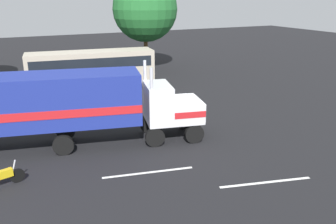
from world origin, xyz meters
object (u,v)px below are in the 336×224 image
Objects in this scene: tree_center at (145,9)px; person_bystander at (58,117)px; parked_bus at (91,66)px; semi_truck at (63,103)px; motorcycle at (0,178)px.

person_bystander is at bearing -128.51° from tree_center.
tree_center is at bearing 37.83° from parked_bus.
person_bystander is at bearing 90.56° from semi_truck.
motorcycle is (-3.41, -5.96, -0.41)m from person_bystander.
motorcycle is 26.79m from tree_center.
semi_truck is 6.98× the size of motorcycle.
semi_truck reaches higher than person_bystander.
semi_truck is 1.28× the size of parked_bus.
person_bystander is 0.16× the size of tree_center.
semi_truck is at bearing 43.74° from motorcycle.
semi_truck is 12.63m from parked_bus.
motorcycle is (-3.44, -3.29, -2.04)m from semi_truck.
parked_bus is at bearing 62.72° from motorcycle.
motorcycle is 0.20× the size of tree_center.
motorcycle is (-7.80, -15.13, -1.58)m from parked_bus.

